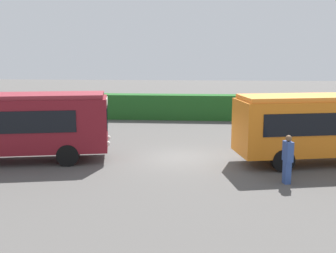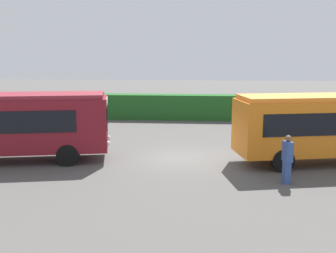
{
  "view_description": "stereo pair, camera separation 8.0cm",
  "coord_description": "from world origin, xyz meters",
  "views": [
    {
      "loc": [
        0.81,
        -19.23,
        5.09
      ],
      "look_at": [
        -0.67,
        0.6,
        1.45
      ],
      "focal_mm": 43.4,
      "sensor_mm": 36.0,
      "label": 1
    },
    {
      "loc": [
        0.89,
        -19.22,
        5.09
      ],
      "look_at": [
        -0.67,
        0.6,
        1.45
      ],
      "focal_mm": 43.4,
      "sensor_mm": 36.0,
      "label": 2
    }
  ],
  "objects": [
    {
      "name": "bus_orange",
      "position": [
        6.87,
        -0.35,
        1.83
      ],
      "size": [
        8.92,
        4.15,
        3.18
      ],
      "rotation": [
        0.0,
        0.0,
        0.21
      ],
      "color": "orange",
      "rests_on": "ground_plane"
    },
    {
      "name": "person_center",
      "position": [
        4.33,
        -3.59,
        1.03
      ],
      "size": [
        0.37,
        0.53,
        1.94
      ],
      "rotation": [
        0.0,
        0.0,
        0.23
      ],
      "color": "#334C8C",
      "rests_on": "ground_plane"
    },
    {
      "name": "bus_maroon",
      "position": [
        -8.11,
        -1.32,
        1.84
      ],
      "size": [
        9.71,
        4.23,
        3.21
      ],
      "rotation": [
        0.0,
        0.0,
        0.2
      ],
      "color": "maroon",
      "rests_on": "ground_plane"
    },
    {
      "name": "hedge_row",
      "position": [
        0.0,
        11.7,
        0.95
      ],
      "size": [
        67.81,
        1.41,
        1.89
      ],
      "primitive_type": "cube",
      "color": "#205A21",
      "rests_on": "ground_plane"
    },
    {
      "name": "traffic_cone",
      "position": [
        -10.48,
        5.58,
        0.3
      ],
      "size": [
        0.36,
        0.36,
        0.6
      ],
      "primitive_type": "cone",
      "color": "orange",
      "rests_on": "ground_plane"
    },
    {
      "name": "ground_plane",
      "position": [
        0.0,
        0.0,
        0.0
      ],
      "size": [
        111.61,
        111.61,
        0.0
      ],
      "primitive_type": "plane",
      "color": "#514F4C"
    }
  ]
}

